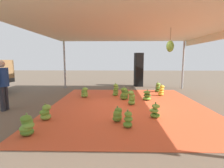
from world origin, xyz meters
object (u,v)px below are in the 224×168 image
banana_bunch_1 (46,113)px  banana_bunch_2 (155,111)px  banana_bunch_8 (85,93)px  worker_1 (3,82)px  banana_bunch_3 (132,98)px  banana_bunch_5 (161,91)px  banana_bunch_7 (158,88)px  banana_bunch_6 (128,120)px  banana_bunch_11 (118,115)px  banana_bunch_9 (27,126)px  banana_bunch_10 (147,96)px  banana_bunch_4 (116,90)px  speaker_stack (139,70)px  banana_bunch_0 (124,94)px

banana_bunch_1 → banana_bunch_2: same height
banana_bunch_8 → worker_1: 3.07m
banana_bunch_1 → banana_bunch_8: (2.88, -0.55, 0.01)m
banana_bunch_2 → banana_bunch_3: (1.40, 0.53, 0.06)m
banana_bunch_5 → banana_bunch_7: banana_bunch_5 is taller
banana_bunch_7 → banana_bunch_5: bearing=175.5°
banana_bunch_8 → banana_bunch_6: bearing=-154.0°
banana_bunch_2 → banana_bunch_11: banana_bunch_2 is taller
banana_bunch_2 → banana_bunch_7: (4.00, -1.01, 0.03)m
banana_bunch_9 → worker_1: 2.63m
banana_bunch_7 → banana_bunch_1: bearing=136.8°
banana_bunch_7 → banana_bunch_10: 2.03m
banana_bunch_4 → speaker_stack: size_ratio=0.29×
banana_bunch_9 → banana_bunch_2: bearing=-67.2°
banana_bunch_6 → speaker_stack: (6.72, -1.08, 0.82)m
banana_bunch_0 → banana_bunch_4: (0.72, 0.35, 0.02)m
banana_bunch_6 → banana_bunch_7: (4.73, -1.81, 0.03)m
banana_bunch_0 → banana_bunch_11: (-2.60, 0.30, -0.06)m
banana_bunch_4 → banana_bunch_9: 4.61m
banana_bunch_11 → banana_bunch_5: bearing=-30.2°
banana_bunch_10 → banana_bunch_11: banana_bunch_10 is taller
banana_bunch_0 → banana_bunch_11: banana_bunch_0 is taller
banana_bunch_1 → banana_bunch_3: banana_bunch_3 is taller
banana_bunch_3 → banana_bunch_5: 2.19m
banana_bunch_5 → banana_bunch_8: 3.40m
banana_bunch_3 → banana_bunch_4: 1.65m
banana_bunch_4 → banana_bunch_11: (-3.32, -0.06, -0.07)m
banana_bunch_2 → banana_bunch_9: (-1.26, 2.99, 0.03)m
banana_bunch_3 → banana_bunch_0: bearing=14.9°
banana_bunch_10 → banana_bunch_11: (-2.54, 1.20, 0.00)m
banana_bunch_7 → speaker_stack: speaker_stack is taller
banana_bunch_5 → banana_bunch_6: (-3.76, 1.73, -0.05)m
banana_bunch_0 → banana_bunch_7: size_ratio=1.03×
banana_bunch_0 → banana_bunch_9: 4.15m
banana_bunch_1 → banana_bunch_2: size_ratio=1.00×
banana_bunch_4 → worker_1: bearing=123.0°
banana_bunch_2 → banana_bunch_0: bearing=18.7°
banana_bunch_4 → speaker_stack: bearing=-24.5°
banana_bunch_9 → banana_bunch_4: bearing=-24.1°
banana_bunch_6 → banana_bunch_10: size_ratio=0.99×
banana_bunch_9 → speaker_stack: speaker_stack is taller
banana_bunch_3 → banana_bunch_7: (2.59, -1.54, -0.03)m
banana_bunch_1 → banana_bunch_2: 3.00m
banana_bunch_3 → banana_bunch_5: (1.62, -1.46, -0.02)m
banana_bunch_5 → banana_bunch_8: (-0.40, 3.37, -0.02)m
banana_bunch_5 → speaker_stack: bearing=12.6°
banana_bunch_3 → worker_1: size_ratio=0.35×
banana_bunch_2 → speaker_stack: bearing=-2.6°
banana_bunch_4 → banana_bunch_5: (0.08, -2.04, -0.03)m
banana_bunch_0 → banana_bunch_9: bearing=147.3°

